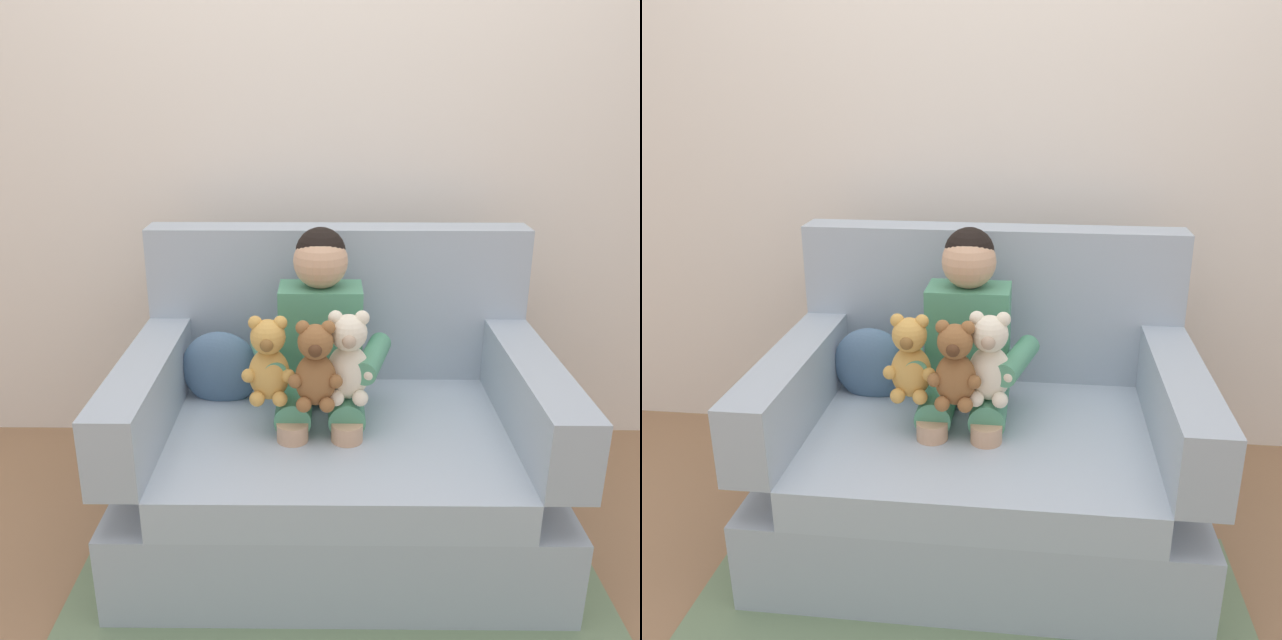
% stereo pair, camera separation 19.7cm
% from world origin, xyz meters
% --- Properties ---
extents(ground_plane, '(8.00, 8.00, 0.00)m').
position_xyz_m(ground_plane, '(0.00, 0.00, 0.00)').
color(ground_plane, '#936D4C').
extents(back_wall, '(6.00, 0.10, 2.60)m').
position_xyz_m(back_wall, '(0.00, 0.74, 1.30)').
color(back_wall, silver).
rests_on(back_wall, ground).
extents(armchair, '(1.29, 0.90, 0.94)m').
position_xyz_m(armchair, '(0.00, 0.05, 0.30)').
color(armchair, '#9EADBC').
rests_on(armchair, ground).
extents(seated_child, '(0.45, 0.39, 0.82)m').
position_xyz_m(seated_child, '(-0.06, 0.07, 0.61)').
color(seated_child, '#4C9370').
rests_on(seated_child, armchair).
extents(plush_cream, '(0.16, 0.13, 0.28)m').
position_xyz_m(plush_cream, '(0.03, -0.07, 0.64)').
color(plush_cream, silver).
rests_on(plush_cream, armchair).
extents(plush_honey, '(0.16, 0.13, 0.26)m').
position_xyz_m(plush_honey, '(-0.20, -0.08, 0.63)').
color(plush_honey, gold).
rests_on(plush_honey, armchair).
extents(plush_brown, '(0.16, 0.13, 0.26)m').
position_xyz_m(plush_brown, '(-0.07, -0.11, 0.63)').
color(plush_brown, brown).
rests_on(plush_brown, armchair).
extents(throw_pillow, '(0.27, 0.14, 0.26)m').
position_xyz_m(throw_pillow, '(-0.39, 0.17, 0.50)').
color(throw_pillow, slate).
rests_on(throw_pillow, armchair).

